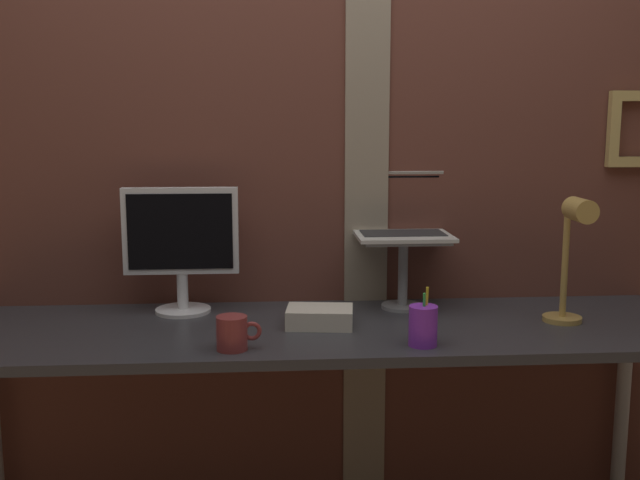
# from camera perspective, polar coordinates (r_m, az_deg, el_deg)

# --- Properties ---
(brick_wall_back) EXTENTS (3.49, 0.16, 2.49)m
(brick_wall_back) POSITION_cam_1_polar(r_m,az_deg,el_deg) (2.61, -0.30, 5.67)
(brick_wall_back) COLOR brown
(brick_wall_back) RESTS_ON ground_plane
(desk) EXTENTS (2.32, 0.64, 0.78)m
(desk) POSITION_cam_1_polar(r_m,az_deg,el_deg) (2.34, 0.18, -8.19)
(desk) COLOR #333338
(desk) RESTS_ON ground_plane
(monitor) EXTENTS (0.37, 0.18, 0.41)m
(monitor) POSITION_cam_1_polar(r_m,az_deg,el_deg) (2.47, -10.45, 0.02)
(monitor) COLOR white
(monitor) RESTS_ON desk
(laptop_stand) EXTENTS (0.28, 0.22, 0.24)m
(laptop_stand) POSITION_cam_1_polar(r_m,az_deg,el_deg) (2.51, 6.30, -1.59)
(laptop_stand) COLOR gray
(laptop_stand) RESTS_ON desk
(laptop) EXTENTS (0.31, 0.31, 0.21)m
(laptop) POSITION_cam_1_polar(r_m,az_deg,el_deg) (2.56, 6.06, 1.65)
(laptop) COLOR silver
(laptop) RESTS_ON laptop_stand
(desk_lamp) EXTENTS (0.12, 0.20, 0.40)m
(desk_lamp) POSITION_cam_1_polar(r_m,az_deg,el_deg) (2.39, 18.55, -0.47)
(desk_lamp) COLOR tan
(desk_lamp) RESTS_ON desk
(pen_cup) EXTENTS (0.08, 0.08, 0.17)m
(pen_cup) POSITION_cam_1_polar(r_m,az_deg,el_deg) (2.13, 7.78, -6.42)
(pen_cup) COLOR purple
(pen_cup) RESTS_ON desk
(coffee_mug) EXTENTS (0.12, 0.09, 0.09)m
(coffee_mug) POSITION_cam_1_polar(r_m,az_deg,el_deg) (2.09, -6.59, -6.99)
(coffee_mug) COLOR maroon
(coffee_mug) RESTS_ON desk
(paper_clutter_stack) EXTENTS (0.22, 0.16, 0.06)m
(paper_clutter_stack) POSITION_cam_1_polar(r_m,az_deg,el_deg) (2.31, -0.02, -5.83)
(paper_clutter_stack) COLOR silver
(paper_clutter_stack) RESTS_ON desk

